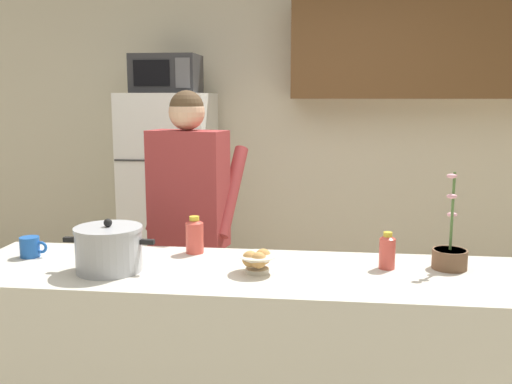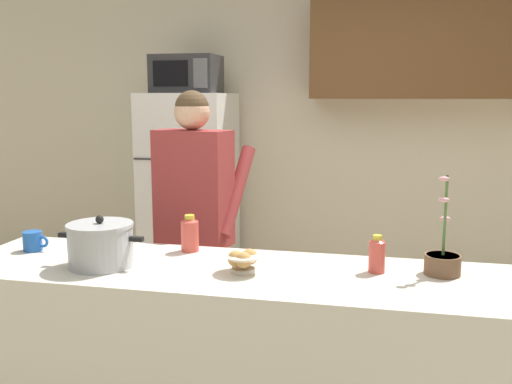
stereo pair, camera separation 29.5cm
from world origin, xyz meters
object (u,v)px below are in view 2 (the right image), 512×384
at_px(potted_orchid, 443,261).
at_px(microwave, 187,74).
at_px(cooking_pot, 101,245).
at_px(refrigerator, 190,202).
at_px(bottle_mid_counter, 377,254).
at_px(coffee_mug, 33,241).
at_px(bread_bowl, 243,261).
at_px(person_near_pot, 194,202).
at_px(bottle_near_edge, 190,233).

bearing_deg(potted_orchid, microwave, 135.20).
height_order(microwave, cooking_pot, microwave).
relative_size(refrigerator, bottle_mid_counter, 10.36).
distance_m(coffee_mug, potted_orchid, 1.91).
bearing_deg(potted_orchid, coffee_mug, -178.80).
bearing_deg(refrigerator, bottle_mid_counter, -50.50).
distance_m(coffee_mug, bottle_mid_counter, 1.64).
bearing_deg(potted_orchid, bread_bowl, -169.00).
relative_size(refrigerator, person_near_pot, 0.99).
bearing_deg(bread_bowl, potted_orchid, 11.00).
bearing_deg(bottle_mid_counter, coffee_mug, -179.59).
height_order(refrigerator, bread_bowl, refrigerator).
bearing_deg(refrigerator, person_near_pot, -69.51).
height_order(microwave, bottle_near_edge, microwave).
relative_size(person_near_pot, coffee_mug, 12.95).
height_order(microwave, potted_orchid, microwave).
xyz_separation_m(bottle_mid_counter, potted_orchid, (0.27, 0.03, -0.02)).
xyz_separation_m(refrigerator, microwave, (0.00, -0.02, 0.98)).
relative_size(coffee_mug, potted_orchid, 0.31).
bearing_deg(coffee_mug, cooking_pot, -19.97).
xyz_separation_m(cooking_pot, bread_bowl, (0.64, 0.04, -0.05)).
relative_size(cooking_pot, bottle_mid_counter, 2.46).
height_order(cooking_pot, bread_bowl, cooking_pot).
bearing_deg(bottle_near_edge, person_near_pot, 106.10).
bearing_deg(bottle_mid_counter, person_near_pot, 148.14).
relative_size(cooking_pot, coffee_mug, 3.06).
xyz_separation_m(coffee_mug, bread_bowl, (1.08, -0.12, 0.00)).
distance_m(person_near_pot, bottle_mid_counter, 1.22).
xyz_separation_m(cooking_pot, bottle_near_edge, (0.30, 0.32, -0.01)).
height_order(bottle_near_edge, bottle_mid_counter, bottle_near_edge).
xyz_separation_m(person_near_pot, potted_orchid, (1.30, -0.61, -0.08)).
height_order(person_near_pot, potted_orchid, person_near_pot).
xyz_separation_m(microwave, coffee_mug, (-0.19, -1.75, -0.86)).
distance_m(coffee_mug, bread_bowl, 1.09).
relative_size(bread_bowl, bottle_mid_counter, 1.12).
relative_size(refrigerator, coffee_mug, 12.88).
distance_m(refrigerator, coffee_mug, 1.78).
distance_m(person_near_pot, bread_bowl, 0.91).
bearing_deg(microwave, bottle_mid_counter, -50.14).
xyz_separation_m(refrigerator, bottle_mid_counter, (1.45, -1.76, 0.16)).
bearing_deg(bottle_mid_counter, bread_bowl, -166.61).
bearing_deg(coffee_mug, bottle_mid_counter, 0.41).
bearing_deg(cooking_pot, microwave, 97.70).
distance_m(cooking_pot, bottle_mid_counter, 1.20).
bearing_deg(bottle_mid_counter, potted_orchid, 5.98).
distance_m(refrigerator, bottle_near_edge, 1.71).
height_order(refrigerator, potted_orchid, refrigerator).
distance_m(bread_bowl, potted_orchid, 0.84).
distance_m(refrigerator, person_near_pot, 1.21).
bearing_deg(refrigerator, cooking_pot, -82.39).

